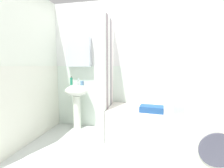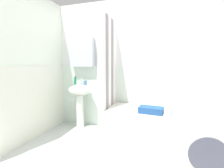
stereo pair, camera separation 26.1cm
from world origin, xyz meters
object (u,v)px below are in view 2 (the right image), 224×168
at_px(washer_dryer_stack, 203,103).
at_px(soap_dispenser, 75,81).
at_px(lotion_bottle, 195,103).
at_px(towel_folded, 151,110).
at_px(sink, 80,97).
at_px(shampoo_bottle, 189,103).
at_px(toothbrush_cup, 85,83).
at_px(bathtub, 154,125).

bearing_deg(washer_dryer_stack, soap_dispenser, 151.70).
bearing_deg(lotion_bottle, towel_folded, -146.21).
distance_m(sink, shampoo_bottle, 1.94).
bearing_deg(sink, towel_folded, -14.62).
bearing_deg(shampoo_bottle, towel_folded, -141.84).
xyz_separation_m(toothbrush_cup, lotion_bottle, (1.94, 0.03, -0.28)).
height_order(sink, toothbrush_cup, toothbrush_cup).
bearing_deg(washer_dryer_stack, towel_folded, 128.55).
bearing_deg(bathtub, washer_dryer_stack, -60.32).
relative_size(bathtub, shampoo_bottle, 7.62).
bearing_deg(soap_dispenser, bathtub, -8.52).
distance_m(soap_dispenser, shampoo_bottle, 2.09).
xyz_separation_m(bathtub, towel_folded, (-0.04, -0.20, 0.30)).
relative_size(toothbrush_cup, towel_folded, 0.24).
distance_m(bathtub, lotion_bottle, 0.76).
distance_m(toothbrush_cup, bathtub, 1.47).
relative_size(sink, lotion_bottle, 4.43).
xyz_separation_m(bathtub, washer_dryer_stack, (0.49, -0.86, 0.59)).
height_order(bathtub, shampoo_bottle, shampoo_bottle).
height_order(lotion_bottle, towel_folded, lotion_bottle).
distance_m(soap_dispenser, lotion_bottle, 2.19).
bearing_deg(sink, washer_dryer_stack, -28.32).
xyz_separation_m(soap_dispenser, toothbrush_cup, (0.22, -0.01, -0.03)).
height_order(soap_dispenser, shampoo_bottle, soap_dispenser).
relative_size(sink, shampoo_bottle, 4.37).
bearing_deg(shampoo_bottle, washer_dryer_stack, -92.21).
xyz_separation_m(soap_dispenser, shampoo_bottle, (2.07, 0.02, -0.31)).
height_order(soap_dispenser, lotion_bottle, soap_dispenser).
xyz_separation_m(sink, toothbrush_cup, (0.09, 0.06, 0.26)).
relative_size(soap_dispenser, lotion_bottle, 0.87).
distance_m(toothbrush_cup, towel_folded, 1.38).
relative_size(bathtub, lotion_bottle, 7.72).
relative_size(sink, bathtub, 0.57).
height_order(soap_dispenser, bathtub, soap_dispenser).
distance_m(toothbrush_cup, lotion_bottle, 1.96).
height_order(sink, soap_dispenser, soap_dispenser).
relative_size(towel_folded, washer_dryer_stack, 0.20).
bearing_deg(lotion_bottle, sink, -177.40).
bearing_deg(soap_dispenser, lotion_bottle, 0.60).
relative_size(sink, soap_dispenser, 5.08).
height_order(bathtub, washer_dryer_stack, washer_dryer_stack).
bearing_deg(sink, bathtub, -6.53).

